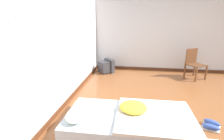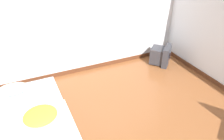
{
  "view_description": "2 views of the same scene",
  "coord_description": "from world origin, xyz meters",
  "px_view_note": "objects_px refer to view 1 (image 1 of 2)",
  "views": [
    {
      "loc": [
        -3.38,
        1.31,
        1.75
      ],
      "look_at": [
        0.65,
        1.92,
        0.53
      ],
      "focal_mm": 28.0,
      "sensor_mm": 36.0,
      "label": 1
    },
    {
      "loc": [
        -0.75,
        -1.21,
        2.47
      ],
      "look_at": [
        0.58,
        1.68,
        0.55
      ],
      "focal_mm": 35.0,
      "sensor_mm": 36.0,
      "label": 2
    }
  ],
  "objects_px": {
    "crt_tv": "(106,66)",
    "wooden_chair": "(194,61)",
    "mattress_bed": "(130,120)",
    "sneaker_pair": "(211,125)"
  },
  "relations": [
    {
      "from": "mattress_bed",
      "to": "crt_tv",
      "type": "xyz_separation_m",
      "value": [
        2.94,
        0.94,
        0.07
      ]
    },
    {
      "from": "crt_tv",
      "to": "wooden_chair",
      "type": "xyz_separation_m",
      "value": [
        -0.12,
        -2.67,
        0.3
      ]
    },
    {
      "from": "crt_tv",
      "to": "wooden_chair",
      "type": "distance_m",
      "value": 2.69
    },
    {
      "from": "mattress_bed",
      "to": "sneaker_pair",
      "type": "bearing_deg",
      "value": -82.35
    },
    {
      "from": "crt_tv",
      "to": "wooden_chair",
      "type": "bearing_deg",
      "value": -92.58
    },
    {
      "from": "mattress_bed",
      "to": "wooden_chair",
      "type": "height_order",
      "value": "wooden_chair"
    },
    {
      "from": "mattress_bed",
      "to": "sneaker_pair",
      "type": "height_order",
      "value": "mattress_bed"
    },
    {
      "from": "crt_tv",
      "to": "sneaker_pair",
      "type": "xyz_separation_m",
      "value": [
        -2.76,
        -2.27,
        -0.16
      ]
    },
    {
      "from": "mattress_bed",
      "to": "wooden_chair",
      "type": "distance_m",
      "value": 3.33
    },
    {
      "from": "mattress_bed",
      "to": "crt_tv",
      "type": "distance_m",
      "value": 3.09
    }
  ]
}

